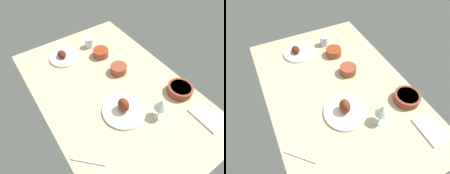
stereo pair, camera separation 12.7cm
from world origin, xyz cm
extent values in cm
cube|color=#C6B28E|center=(0.00, 0.00, 2.00)|extent=(140.00, 90.00, 4.00)
cylinder|color=white|center=(18.39, -3.98, 4.80)|extent=(25.84, 25.84, 1.60)
ellipsoid|color=maroon|center=(17.91, -4.26, 9.97)|extent=(7.79, 6.22, 9.51)
cylinder|color=white|center=(-45.86, -11.80, 4.80)|extent=(22.84, 22.84, 1.60)
ellipsoid|color=#511E11|center=(-46.15, -13.56, 7.93)|extent=(7.91, 5.99, 5.07)
cylinder|color=brown|center=(26.55, 34.18, 6.60)|extent=(15.83, 15.83, 5.20)
cylinder|color=white|center=(26.55, 34.18, 8.70)|extent=(12.98, 12.98, 1.00)
cylinder|color=brown|center=(-32.55, 11.98, 6.85)|extent=(11.66, 11.66, 5.69)
cylinder|color=#9E3314|center=(-32.55, 11.98, 9.19)|extent=(9.56, 9.56, 1.00)
cylinder|color=brown|center=(-10.61, 12.79, 6.84)|extent=(11.39, 11.39, 5.67)
cylinder|color=#DBCC7A|center=(-10.61, 12.79, 9.17)|extent=(9.34, 9.34, 1.00)
cylinder|color=silver|center=(31.89, 11.05, 4.25)|extent=(7.00, 7.00, 0.50)
cylinder|color=silver|center=(31.89, 11.05, 8.00)|extent=(1.00, 1.00, 7.00)
cone|color=silver|center=(31.89, 11.05, 14.75)|extent=(7.60, 7.60, 6.50)
cylinder|color=beige|center=(31.89, 11.05, 13.30)|extent=(4.18, 4.18, 2.80)
cylinder|color=silver|center=(-47.32, 10.40, 7.80)|extent=(6.41, 6.41, 7.61)
cube|color=white|center=(48.90, 33.54, 4.60)|extent=(19.01, 12.24, 1.20)
cube|color=silver|center=(32.57, -36.64, 4.40)|extent=(13.23, 13.26, 0.80)
camera|label=1|loc=(68.51, -46.92, 102.01)|focal=31.48mm
camera|label=2|loc=(74.86, -35.94, 102.01)|focal=31.48mm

